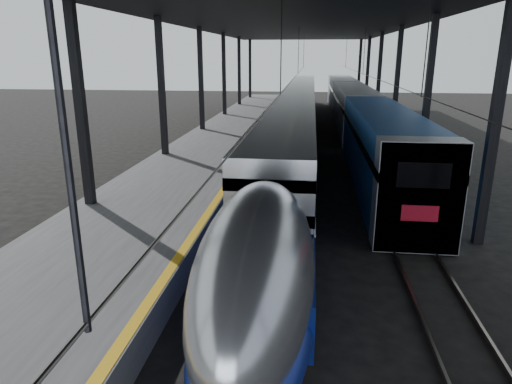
# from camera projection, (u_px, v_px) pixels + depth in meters

# --- Properties ---
(ground) EXTENTS (160.00, 160.00, 0.00)m
(ground) POSITION_uv_depth(u_px,v_px,m) (200.00, 293.00, 13.75)
(ground) COLOR black
(ground) RESTS_ON ground
(platform) EXTENTS (6.00, 80.00, 1.00)m
(platform) POSITION_uv_depth(u_px,v_px,m) (218.00, 147.00, 33.03)
(platform) COLOR #4C4C4F
(platform) RESTS_ON ground
(yellow_strip) EXTENTS (0.30, 80.00, 0.01)m
(yellow_strip) POSITION_uv_depth(u_px,v_px,m) (256.00, 141.00, 32.56)
(yellow_strip) COLOR gold
(yellow_strip) RESTS_ON platform
(rails) EXTENTS (6.52, 80.00, 0.16)m
(rails) POSITION_uv_depth(u_px,v_px,m) (329.00, 155.00, 32.23)
(rails) COLOR slate
(rails) RESTS_ON ground
(canopy) EXTENTS (18.00, 75.00, 9.47)m
(canopy) POSITION_uv_depth(u_px,v_px,m) (295.00, 20.00, 29.93)
(canopy) COLOR black
(canopy) RESTS_ON ground
(tgv_train) EXTENTS (2.81, 65.20, 4.03)m
(tgv_train) POSITION_uv_depth(u_px,v_px,m) (297.00, 120.00, 36.89)
(tgv_train) COLOR #ADAFB5
(tgv_train) RESTS_ON ground
(second_train) EXTENTS (2.98, 56.05, 4.11)m
(second_train) POSITION_uv_depth(u_px,v_px,m) (354.00, 110.00, 41.63)
(second_train) COLOR #164993
(second_train) RESTS_ON ground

